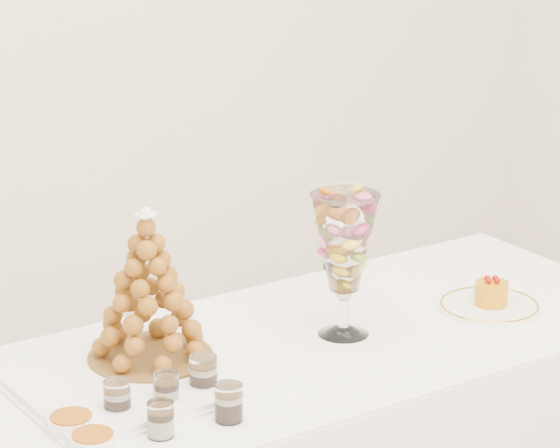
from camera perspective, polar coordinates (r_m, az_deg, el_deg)
lace_tray at (r=2.75m, az=-5.65°, el=-6.49°), size 0.55×0.42×0.02m
macaron_vase at (r=2.89m, az=2.80°, el=-0.87°), size 0.15×0.15×0.33m
cake_plate at (r=3.14m, az=8.99°, el=-3.53°), size 0.24×0.24×0.01m
verrine_a at (r=2.60m, az=-7.02°, el=-7.46°), size 0.06×0.06×0.07m
verrine_b at (r=2.62m, az=-4.92°, el=-7.12°), size 0.06×0.06×0.07m
verrine_c at (r=2.68m, az=-3.32°, el=-6.47°), size 0.07×0.07×0.08m
verrine_d at (r=2.51m, az=-5.16°, el=-8.37°), size 0.06×0.06×0.07m
verrine_e at (r=2.56m, az=-2.22°, el=-7.69°), size 0.07×0.07×0.07m
ramekin_back at (r=2.56m, az=-8.97°, el=-8.49°), size 0.09×0.09×0.03m
ramekin_front at (r=2.49m, az=-8.06°, el=-9.27°), size 0.09×0.09×0.03m
croquembouche at (r=2.75m, az=-5.70°, el=-2.67°), size 0.26×0.26×0.33m
mousse_cake at (r=3.12m, az=9.08°, el=-2.94°), size 0.08×0.08×0.07m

